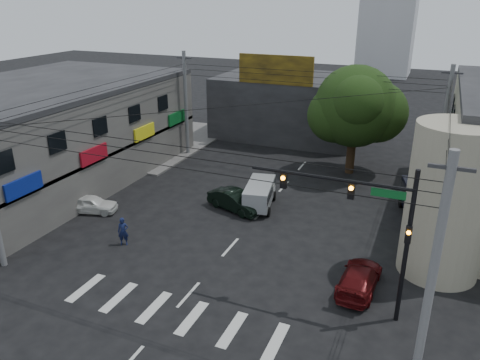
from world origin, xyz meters
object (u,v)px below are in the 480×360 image
Objects in this scene: maroon_sedan at (359,278)px; utility_pole_far_left at (186,104)px; white_compact at (91,204)px; utility_pole_far_right at (443,129)px; utility_pole_near_right at (432,278)px; silver_minivan at (259,195)px; traffic_officer at (123,232)px; street_tree at (355,107)px; traffic_gantry at (369,217)px; navy_van at (422,204)px; dark_sedan at (235,201)px.

utility_pole_far_left is at bearing -37.79° from maroon_sedan.
white_compact is 18.13m from maroon_sedan.
utility_pole_far_right reaches higher than maroon_sedan.
utility_pole_near_right is 2.19× the size of silver_minivan.
traffic_officer is at bearing -135.41° from utility_pole_far_right.
utility_pole_far_right is at bearing -8.75° from street_tree.
traffic_gantry is at bearing -118.45° from white_compact.
white_compact is at bearing 168.65° from traffic_gantry.
navy_van reaches higher than white_compact.
utility_pole_far_right reaches higher than navy_van.
dark_sedan is 1.01× the size of maroon_sedan.
street_tree is 2.07× the size of silver_minivan.
silver_minivan is 10.58m from navy_van.
traffic_gantry is 12.75m from silver_minivan.
utility_pole_far_right reaches higher than dark_sedan.
street_tree is 5.14× the size of traffic_officer.
white_compact is (-21.00, -13.33, -4.01)m from utility_pole_far_right.
traffic_officer is (-13.67, 0.89, -3.98)m from traffic_gantry.
utility_pole_near_right reaches higher than street_tree.
maroon_sedan is 1.03× the size of silver_minivan.
traffic_gantry is at bearing 155.50° from navy_van.
navy_van is at bearing -86.80° from white_compact.
utility_pole_near_right is at bearing -52.58° from traffic_gantry.
dark_sedan is 8.00m from traffic_officer.
utility_pole_far_left is at bearing 40.03° from silver_minivan.
silver_minivan is at bearing 132.99° from traffic_gantry.
traffic_gantry is 4.25× the size of traffic_officer.
traffic_gantry is 4.57m from maroon_sedan.
utility_pole_far_left reaches higher than navy_van.
utility_pole_near_right is 29.35m from utility_pole_far_left.
street_tree is 1.61× the size of navy_van.
utility_pole_far_left is (-18.32, 17.00, -0.23)m from traffic_gantry.
utility_pole_far_right is 2.47× the size of white_compact.
street_tree is 2.01× the size of dark_sedan.
utility_pole_far_right is at bearing -98.57° from maroon_sedan.
street_tree is 20.28m from traffic_officer.
utility_pole_far_right is 1.70× the size of navy_van.
traffic_officer is at bearing 168.08° from dark_sedan.
utility_pole_far_right is at bearing 0.00° from utility_pole_far_left.
white_compact is 2.20× the size of traffic_officer.
traffic_officer is at bearing 164.99° from utility_pole_near_right.
dark_sedan is at bearing -30.50° from maroon_sedan.
navy_van is (2.35, 9.47, 0.40)m from maroon_sedan.
maroon_sedan is at bearing -22.86° from traffic_officer.
traffic_officer is at bearing 134.82° from silver_minivan.
navy_van is at bearing 79.61° from traffic_gantry.
dark_sedan is at bearing 137.42° from utility_pole_near_right.
utility_pole_near_right reaches higher than maroon_sedan.
white_compact is at bearing 122.52° from traffic_officer.
utility_pole_far_left is at bearing 79.58° from traffic_officer.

